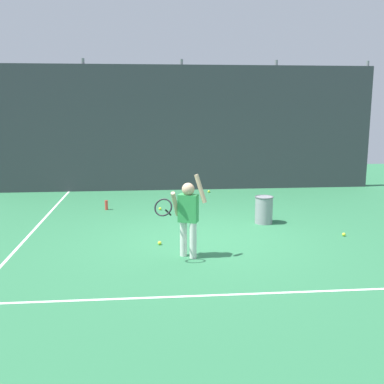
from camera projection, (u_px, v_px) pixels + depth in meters
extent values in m
plane|color=#2D7247|center=(201.00, 239.00, 8.38)|extent=(20.00, 20.00, 0.00)
cube|color=white|center=(224.00, 295.00, 5.90)|extent=(9.00, 0.05, 0.00)
cube|color=white|center=(35.00, 228.00, 9.06)|extent=(0.05, 9.00, 0.00)
cube|color=#383D42|center=(182.00, 129.00, 12.89)|extent=(10.95, 0.08, 3.48)
cylinder|color=slate|center=(86.00, 126.00, 12.70)|extent=(0.09, 0.09, 3.63)
cylinder|color=slate|center=(182.00, 126.00, 12.94)|extent=(0.09, 0.09, 3.63)
cylinder|color=slate|center=(274.00, 125.00, 13.18)|extent=(0.09, 0.09, 3.63)
cylinder|color=slate|center=(363.00, 125.00, 13.42)|extent=(0.09, 0.09, 3.63)
cylinder|color=silver|center=(183.00, 238.00, 7.38)|extent=(0.11, 0.11, 0.58)
cylinder|color=silver|center=(193.00, 240.00, 7.27)|extent=(0.11, 0.11, 0.58)
cube|color=green|center=(188.00, 208.00, 7.23)|extent=(0.34, 0.27, 0.44)
sphere|color=tan|center=(188.00, 189.00, 7.18)|extent=(0.20, 0.20, 0.20)
cylinder|color=tan|center=(200.00, 189.00, 7.14)|extent=(0.22, 0.14, 0.46)
cylinder|color=tan|center=(175.00, 204.00, 7.22)|extent=(0.17, 0.29, 0.43)
cylinder|color=black|center=(168.00, 213.00, 7.15)|extent=(0.12, 0.23, 0.15)
torus|color=black|center=(163.00, 207.00, 6.92)|extent=(0.32, 0.26, 0.26)
cylinder|color=gray|center=(264.00, 210.00, 9.43)|extent=(0.36, 0.36, 0.55)
torus|color=#595B60|center=(264.00, 197.00, 9.38)|extent=(0.38, 0.38, 0.02)
cylinder|color=#D83F33|center=(106.00, 205.00, 10.66)|extent=(0.07, 0.07, 0.22)
sphere|color=#CCE033|center=(160.00, 209.00, 10.64)|extent=(0.07, 0.07, 0.07)
sphere|color=#CCE033|center=(209.00, 191.00, 12.75)|extent=(0.07, 0.07, 0.07)
sphere|color=#CCE033|center=(344.00, 234.00, 8.53)|extent=(0.07, 0.07, 0.07)
sphere|color=#CCE033|center=(160.00, 243.00, 8.01)|extent=(0.07, 0.07, 0.07)
sphere|color=#CCE033|center=(193.00, 217.00, 9.89)|extent=(0.07, 0.07, 0.07)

